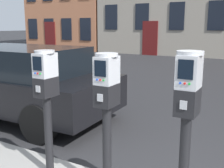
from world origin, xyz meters
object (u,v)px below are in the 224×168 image
Objects in this scene: parking_meter_near_kerb at (46,91)px; parked_car_dark_hatchback at (12,80)px; parking_meter_end_of_row at (187,107)px; parking_meter_twin_adjacent at (107,99)px.

parking_meter_near_kerb is 2.93m from parked_car_dark_hatchback.
parking_meter_end_of_row reaches higher than parking_meter_near_kerb.
parking_meter_twin_adjacent is at bearing 151.75° from parked_car_dark_hatchback.
parking_meter_near_kerb is at bearing 144.91° from parked_car_dark_hatchback.
parked_car_dark_hatchback is at bearing -123.95° from parking_meter_near_kerb.
parked_car_dark_hatchback is (-3.98, 1.60, -0.42)m from parking_meter_end_of_row.
parking_meter_twin_adjacent is (0.78, 0.00, 0.00)m from parking_meter_near_kerb.
parking_meter_near_kerb reaches higher than parked_car_dark_hatchback.
parking_meter_near_kerb is 1.55m from parking_meter_end_of_row.
parking_meter_end_of_row is at bearing 89.45° from parking_meter_near_kerb.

